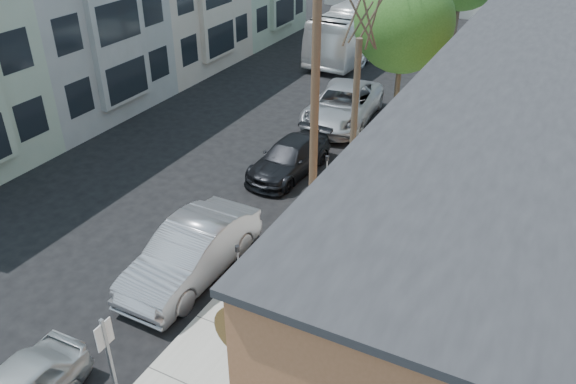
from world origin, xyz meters
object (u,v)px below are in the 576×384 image
at_px(parking_meter_near, 238,258).
at_px(tree_bare, 355,111).
at_px(parking_meter_far, 327,166).
at_px(car_3, 343,105).
at_px(sign_post, 110,360).
at_px(tree_leafy_mid, 404,23).
at_px(car_1, 191,252).
at_px(utility_pole_near, 314,62).
at_px(bus, 365,27).
at_px(cyclist, 279,273).
at_px(car_2, 289,158).
at_px(patron_grey, 337,329).

relative_size(parking_meter_near, tree_bare, 0.23).
height_order(parking_meter_far, car_3, car_3).
bearing_deg(sign_post, tree_leafy_mid, 88.57).
relative_size(sign_post, tree_bare, 0.52).
bearing_deg(parking_meter_near, car_3, 98.64).
relative_size(sign_post, parking_meter_near, 2.26).
distance_m(tree_leafy_mid, car_1, 13.86).
height_order(sign_post, utility_pole_near, utility_pole_near).
relative_size(car_1, bus, 0.44).
relative_size(cyclist, car_2, 0.36).
distance_m(parking_meter_far, cyclist, 6.53).
height_order(tree_leafy_mid, car_2, tree_leafy_mid).
height_order(car_1, car_3, car_1).
bearing_deg(tree_bare, utility_pole_near, -98.26).
relative_size(tree_bare, car_2, 1.20).
xyz_separation_m(sign_post, tree_leafy_mid, (0.45, 18.00, 3.05)).
relative_size(parking_meter_far, patron_grey, 0.81).
bearing_deg(bus, sign_post, -76.31).
distance_m(patron_grey, bus, 26.65).
bearing_deg(utility_pole_near, car_3, 104.46).
distance_m(tree_leafy_mid, car_2, 7.72).
distance_m(tree_leafy_mid, bus, 12.80).
height_order(utility_pole_near, tree_leafy_mid, utility_pole_near).
xyz_separation_m(parking_meter_near, bus, (-5.05, 23.91, 0.66)).
relative_size(sign_post, car_2, 0.62).
height_order(parking_meter_near, tree_bare, tree_bare).
distance_m(utility_pole_near, patron_grey, 8.21).
relative_size(parking_meter_near, cyclist, 0.76).
height_order(sign_post, car_1, sign_post).
relative_size(parking_meter_far, car_2, 0.28).
bearing_deg(cyclist, car_1, 3.60).
xyz_separation_m(sign_post, car_2, (-1.94, 12.00, -1.18)).
bearing_deg(bus, tree_leafy_mid, -59.49).
xyz_separation_m(tree_bare, car_1, (-2.00, -7.71, -1.99)).
bearing_deg(tree_bare, parking_meter_near, -94.21).
bearing_deg(sign_post, utility_pole_near, 89.76).
relative_size(sign_post, patron_grey, 1.82).
xyz_separation_m(tree_bare, car_3, (-2.47, 5.17, -2.00)).
xyz_separation_m(parking_meter_near, car_3, (-1.92, 12.64, -0.14)).
xyz_separation_m(car_3, bus, (-3.12, 11.27, 0.80)).
bearing_deg(parking_meter_far, car_1, -102.42).
bearing_deg(car_3, bus, 99.78).
relative_size(parking_meter_near, patron_grey, 0.81).
bearing_deg(sign_post, bus, 100.05).
relative_size(patron_grey, car_2, 0.34).
distance_m(sign_post, parking_meter_far, 11.50).
xyz_separation_m(utility_pole_near, tree_bare, (0.41, 2.82, -2.57)).
bearing_deg(parking_meter_near, tree_leafy_mid, 87.55).
bearing_deg(parking_meter_far, utility_pole_near, -85.25).
height_order(patron_grey, bus, bus).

